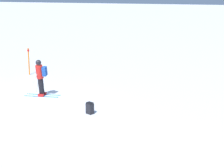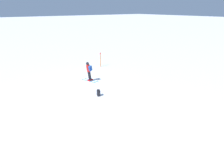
% 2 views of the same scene
% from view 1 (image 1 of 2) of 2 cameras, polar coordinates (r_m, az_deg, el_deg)
% --- Properties ---
extents(ground_plane, '(300.00, 300.00, 0.00)m').
position_cam_1_polar(ground_plane, '(18.04, -12.63, -2.57)').
color(ground_plane, white).
extents(skier, '(1.25, 1.82, 1.89)m').
position_cam_1_polar(skier, '(18.42, -10.84, 1.23)').
color(skier, '#1E7AC6').
rests_on(skier, ground).
extents(spare_backpack, '(0.30, 0.35, 0.50)m').
position_cam_1_polar(spare_backpack, '(15.76, -3.39, -3.70)').
color(spare_backpack, black).
rests_on(spare_backpack, ground).
extents(trail_marker, '(0.13, 0.13, 1.67)m').
position_cam_1_polar(trail_marker, '(23.66, -12.57, 3.59)').
color(trail_marker, orange).
rests_on(trail_marker, ground).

